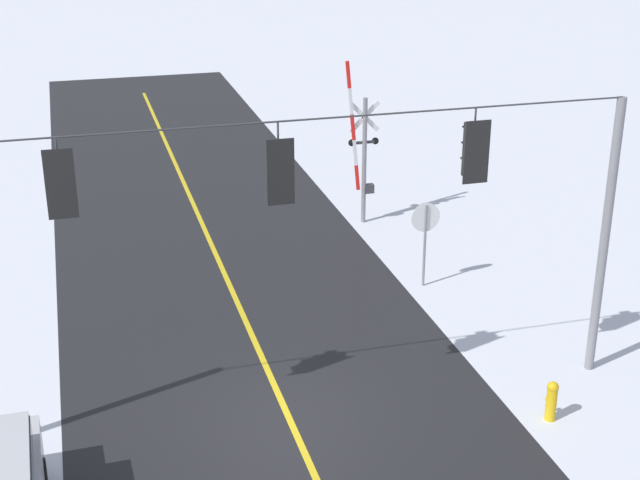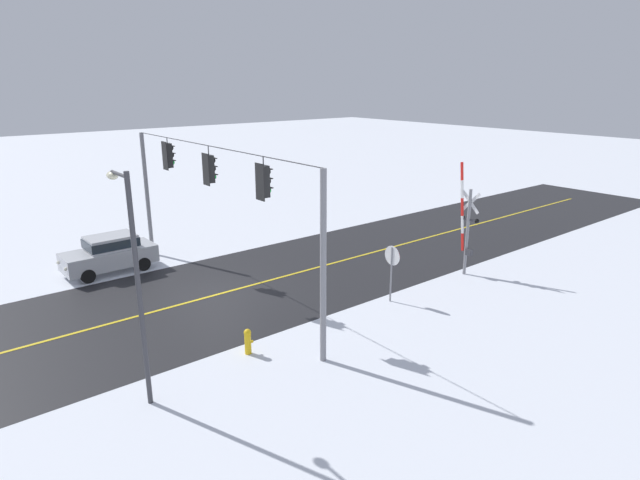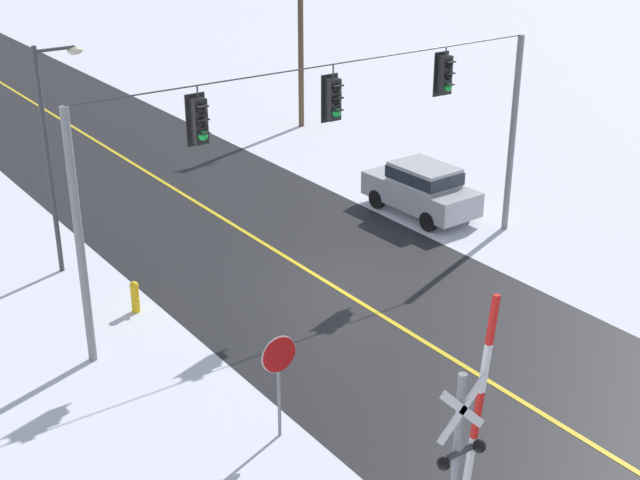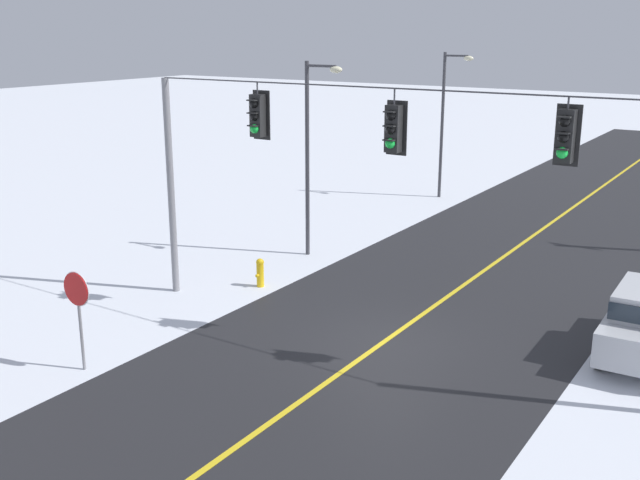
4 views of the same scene
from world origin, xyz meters
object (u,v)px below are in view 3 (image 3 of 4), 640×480
at_px(railroad_crossing, 460,464).
at_px(parked_car_silver, 422,187).
at_px(utility_pole, 301,38).
at_px(streetlamp_near, 53,140).
at_px(stop_sign, 279,365).
at_px(fire_hydrant, 135,296).

distance_m(railroad_crossing, parked_car_silver, 16.53).
height_order(parked_car_silver, utility_pole, utility_pole).
xyz_separation_m(railroad_crossing, parked_car_silver, (10.53, 12.67, -1.39)).
distance_m(railroad_crossing, utility_pole, 27.23).
bearing_deg(railroad_crossing, parked_car_silver, 50.26).
height_order(railroad_crossing, parked_car_silver, railroad_crossing).
bearing_deg(streetlamp_near, stop_sign, -86.89).
height_order(streetlamp_near, utility_pole, utility_pole).
bearing_deg(streetlamp_near, utility_pole, 30.90).
relative_size(stop_sign, utility_pole, 0.31).
height_order(fire_hydrant, utility_pole, utility_pole).
height_order(railroad_crossing, fire_hydrant, railroad_crossing).
bearing_deg(utility_pole, stop_sign, -125.53).
xyz_separation_m(stop_sign, fire_hydrant, (-0.10, 6.81, -1.25)).
bearing_deg(parked_car_silver, utility_pole, 76.14).
relative_size(stop_sign, fire_hydrant, 2.67).
relative_size(streetlamp_near, fire_hydrant, 7.39).
distance_m(stop_sign, fire_hydrant, 6.92).
relative_size(railroad_crossing, parked_car_silver, 1.21).
distance_m(parked_car_silver, streetlamp_near, 11.92).
bearing_deg(fire_hydrant, utility_pole, 41.52).
xyz_separation_m(railroad_crossing, streetlamp_near, (-0.69, 15.38, 1.57)).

